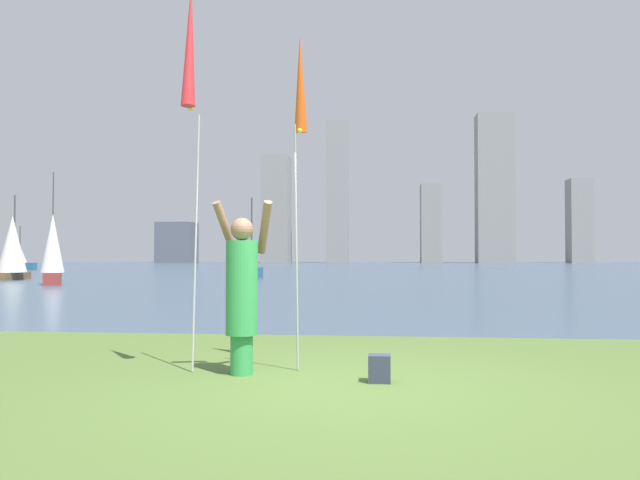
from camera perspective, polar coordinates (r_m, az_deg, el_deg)
The scene contains 15 objects.
ground at distance 57.30m, azimuth 5.46°, elevation -2.77°, with size 120.00×138.00×0.12m.
person at distance 7.11m, azimuth -7.11°, elevation -4.39°, with size 0.72×0.53×1.96m.
kite_flag_left at distance 7.55m, azimuth -11.74°, elevation 16.47°, with size 0.16×0.51×4.49m.
kite_flag_right at distance 7.73m, azimuth -1.82°, elevation 13.30°, with size 0.16×0.61×3.99m.
bag at distance 6.76m, azimuth 5.42°, elevation -11.55°, with size 0.23×0.21×0.29m.
sailboat_1 at distance 37.96m, azimuth -26.17°, elevation -0.54°, with size 1.67×3.07×4.62m.
sailboat_3 at distance 35.84m, azimuth -6.24°, elevation -2.92°, with size 0.74×3.08×4.62m.
sailboat_6 at distance 30.77m, azimuth -23.14°, elevation -0.94°, with size 1.57×2.13×5.11m.
sailboat_7 at distance 63.46m, azimuth -25.76°, elevation -1.17°, with size 3.20×1.73×3.98m.
skyline_tower_0 at distance 112.22m, azimuth -12.88°, elevation -0.23°, with size 6.30×5.08×7.05m.
skyline_tower_1 at distance 111.77m, azimuth -3.98°, elevation 2.79°, with size 4.82×4.87×18.92m.
skyline_tower_2 at distance 107.34m, azimuth 1.61°, elevation 4.37°, with size 3.66×3.33×24.19m.
skyline_tower_3 at distance 110.26m, azimuth 10.04°, elevation 1.48°, with size 3.50×4.41×13.60m.
skyline_tower_4 at distance 109.23m, azimuth 15.59°, elevation 4.52°, with size 6.02×4.22×24.94m.
skyline_tower_5 at distance 113.15m, azimuth 22.51°, elevation 1.60°, with size 3.58×3.78×14.03m.
Camera 1 is at (0.42, -6.33, 1.34)m, focal length 35.20 mm.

